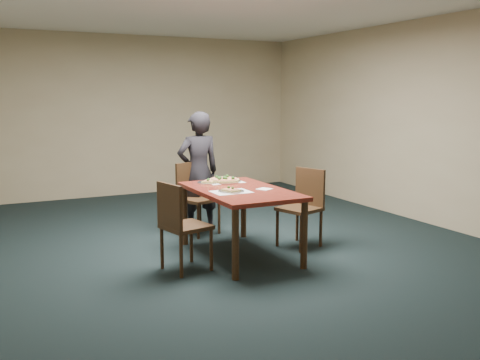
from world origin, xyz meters
name	(u,v)px	position (x,y,z in m)	size (l,w,h in m)	color
ground	(232,250)	(0.00, 0.00, 0.00)	(8.00, 8.00, 0.00)	black
room_shell	(232,97)	(0.00, 0.00, 1.74)	(8.00, 8.00, 8.00)	tan
dining_table	(240,197)	(-0.01, -0.22, 0.66)	(0.90, 1.50, 0.75)	maroon
chair_far	(195,193)	(-0.09, 0.93, 0.52)	(0.54, 0.54, 0.91)	black
chair_left	(179,221)	(-0.79, -0.43, 0.52)	(0.50, 0.50, 0.91)	black
chair_right	(304,203)	(0.85, -0.18, 0.52)	(0.53, 0.53, 0.91)	black
diner	(198,172)	(0.01, 1.05, 0.78)	(0.57, 0.37, 1.56)	black
placemat_main	(224,182)	(0.04, 0.29, 0.75)	(0.42, 0.32, 0.00)	white
placemat_near	(231,192)	(-0.17, -0.34, 0.75)	(0.40, 0.30, 0.00)	white
pizza_pan	(224,180)	(0.04, 0.29, 0.77)	(0.39, 0.39, 0.07)	silver
slice_plate_near	(231,191)	(-0.17, -0.34, 0.76)	(0.28, 0.28, 0.06)	silver
slice_plate_far	(209,182)	(-0.15, 0.31, 0.76)	(0.28, 0.28, 0.05)	silver
napkin	(264,189)	(0.22, -0.36, 0.75)	(0.14, 0.14, 0.01)	white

